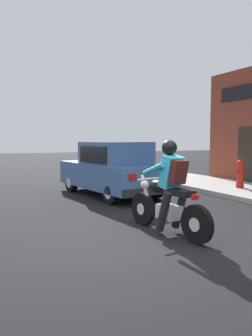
# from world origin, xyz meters

# --- Properties ---
(ground_plane) EXTENTS (80.00, 80.00, 0.00)m
(ground_plane) POSITION_xyz_m (0.00, 0.00, 0.00)
(ground_plane) COLOR black
(sidewalk_curb) EXTENTS (2.60, 22.00, 0.14)m
(sidewalk_curb) POSITION_xyz_m (5.01, 3.00, 0.07)
(sidewalk_curb) COLOR #ADAAA3
(sidewalk_curb) RESTS_ON ground
(motorcycle_with_rider) EXTENTS (0.65, 2.01, 1.62)m
(motorcycle_with_rider) POSITION_xyz_m (0.39, 0.43, 0.68)
(motorcycle_with_rider) COLOR black
(motorcycle_with_rider) RESTS_ON ground
(car_hatchback) EXTENTS (2.13, 3.97, 1.57)m
(car_hatchback) POSITION_xyz_m (1.10, 4.51, 0.77)
(car_hatchback) COLOR black
(car_hatchback) RESTS_ON ground
(fire_hydrant) EXTENTS (0.36, 0.24, 0.88)m
(fire_hydrant) POSITION_xyz_m (4.94, 3.33, 0.57)
(fire_hydrant) COLOR red
(fire_hydrant) RESTS_ON sidewalk_curb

